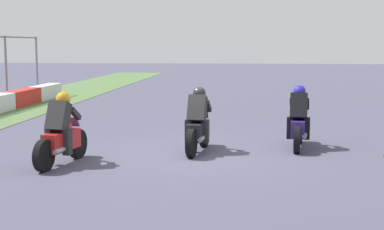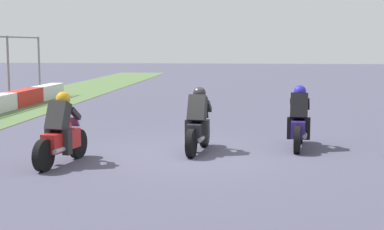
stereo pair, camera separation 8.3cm
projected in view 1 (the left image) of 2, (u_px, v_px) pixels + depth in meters
name	position (u px, v px, depth m)	size (l,w,h in m)	color
ground_plane	(193.00, 154.00, 12.95)	(120.00, 120.00, 0.00)	#46455A
rider_lane_a	(299.00, 122.00, 13.64)	(2.04, 0.58, 1.51)	black
rider_lane_b	(198.00, 125.00, 13.15)	(2.04, 0.58, 1.51)	black
rider_lane_c	(61.00, 135.00, 11.75)	(2.03, 0.62, 1.51)	black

